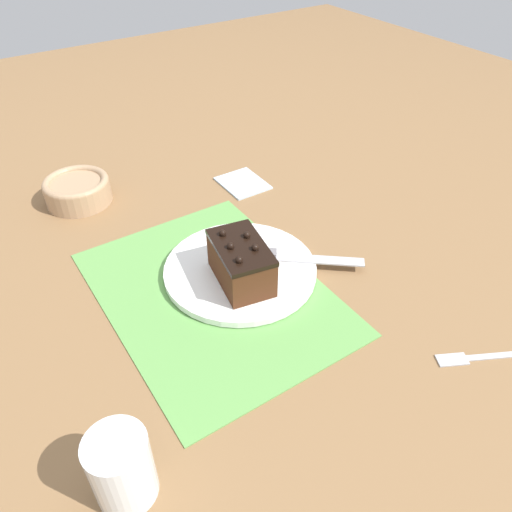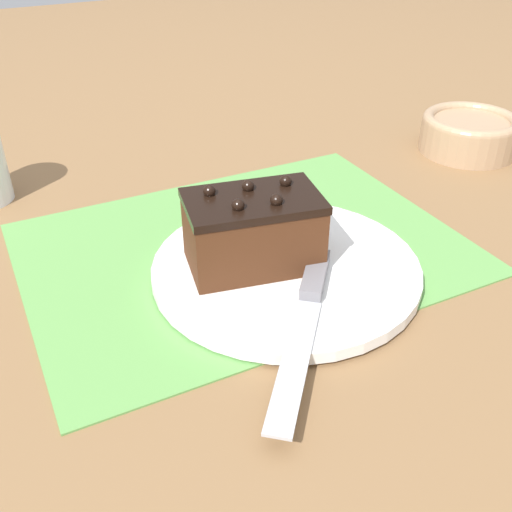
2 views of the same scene
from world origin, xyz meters
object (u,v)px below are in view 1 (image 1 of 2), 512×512
chocolate_cake (241,262)px  drinking_glass (122,468)px  serving_knife (277,255)px  cake_plate (240,270)px  dessert_fork (477,357)px  small_bowl (77,190)px

chocolate_cake → drinking_glass: 0.37m
chocolate_cake → serving_knife: chocolate_cake is taller
cake_plate → chocolate_cake: (-0.03, 0.02, 0.04)m
cake_plate → dessert_fork: bearing=-151.6°
drinking_glass → small_bowl: drinking_glass is taller
serving_knife → drinking_glass: (-0.24, 0.38, 0.03)m
serving_knife → chocolate_cake: bearing=-41.4°
drinking_glass → dessert_fork: 0.52m
serving_knife → drinking_glass: size_ratio=1.94×
serving_knife → cake_plate: bearing=-62.9°
small_bowl → dessert_fork: small_bowl is taller
serving_knife → drinking_glass: 0.45m
chocolate_cake → serving_knife: size_ratio=0.74×
cake_plate → chocolate_cake: size_ratio=1.91×
cake_plate → dessert_fork: cake_plate is taller
cake_plate → chocolate_cake: bearing=151.7°
chocolate_cake → small_bowl: (0.42, 0.15, -0.02)m
drinking_glass → dessert_fork: drinking_glass is taller
drinking_glass → dessert_fork: (-0.10, -0.51, -0.05)m
small_bowl → serving_knife: bearing=-150.4°
serving_knife → small_bowl: (0.41, 0.23, 0.01)m
serving_knife → dessert_fork: bearing=59.1°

